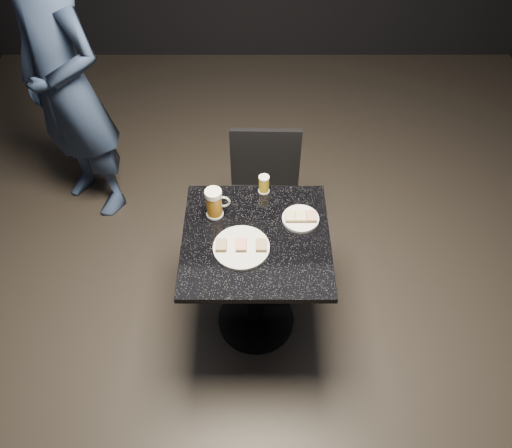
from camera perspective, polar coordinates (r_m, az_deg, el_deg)
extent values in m
plane|color=black|center=(2.96, 0.00, -10.94)|extent=(6.00, 6.00, 0.00)
cylinder|color=silver|center=(2.30, -1.69, -2.69)|extent=(0.26, 0.26, 0.01)
cylinder|color=white|center=(2.43, 5.11, 0.61)|extent=(0.18, 0.18, 0.01)
imported|color=navy|center=(3.22, -20.93, 14.52)|extent=(0.80, 0.73, 1.83)
cylinder|color=black|center=(2.95, 0.00, -10.82)|extent=(0.44, 0.44, 0.03)
cylinder|color=black|center=(2.65, 0.00, -6.80)|extent=(0.10, 0.10, 0.69)
cube|color=black|center=(2.36, 0.00, -1.74)|extent=(0.70, 0.70, 0.03)
cylinder|color=silver|center=(2.45, -4.71, 1.19)|extent=(0.08, 0.08, 0.01)
cylinder|color=#C07D1F|center=(2.41, -4.80, 2.24)|extent=(0.08, 0.08, 0.12)
cylinder|color=white|center=(2.36, -4.92, 3.50)|extent=(0.08, 0.08, 0.03)
torus|color=silver|center=(2.41, -3.76, 2.56)|extent=(0.07, 0.01, 0.07)
cylinder|color=silver|center=(2.56, 0.90, 3.84)|extent=(0.06, 0.06, 0.01)
cylinder|color=gold|center=(2.53, 0.91, 4.56)|extent=(0.05, 0.05, 0.08)
cylinder|color=silver|center=(2.50, 0.93, 5.32)|extent=(0.05, 0.05, 0.01)
cube|color=black|center=(2.89, 0.97, 1.83)|extent=(0.41, 0.41, 0.04)
cylinder|color=black|center=(2.97, -2.42, -3.63)|extent=(0.03, 0.03, 0.43)
cylinder|color=black|center=(2.97, 4.16, -3.74)|extent=(0.03, 0.03, 0.43)
cylinder|color=black|center=(3.19, -2.11, 1.17)|extent=(0.03, 0.03, 0.43)
cylinder|color=black|center=(3.19, 4.01, 1.07)|extent=(0.03, 0.03, 0.43)
cube|color=black|center=(2.88, 1.07, 7.53)|extent=(0.40, 0.04, 0.40)
cube|color=#4C3521|center=(2.30, -3.98, -2.50)|extent=(0.05, 0.07, 0.01)
cube|color=#8C7251|center=(2.29, -4.00, -2.35)|extent=(0.05, 0.07, 0.01)
cube|color=#4C3521|center=(2.29, -1.69, -2.51)|extent=(0.05, 0.07, 0.01)
cube|color=tan|center=(2.29, -1.70, -2.35)|extent=(0.05, 0.07, 0.01)
cube|color=#4C3521|center=(2.29, 0.60, -2.51)|extent=(0.05, 0.07, 0.01)
cube|color=#8C7251|center=(2.29, 0.60, -2.36)|extent=(0.05, 0.07, 0.01)
cube|color=#4C3521|center=(2.42, 3.94, 0.80)|extent=(0.05, 0.07, 0.01)
cube|color=beige|center=(2.41, 3.96, 0.96)|extent=(0.05, 0.07, 0.01)
cube|color=#4C3521|center=(2.42, 5.13, 0.80)|extent=(0.05, 0.07, 0.01)
cube|color=#D1D184|center=(2.41, 5.14, 0.96)|extent=(0.05, 0.07, 0.01)
cube|color=#4C3521|center=(2.43, 6.31, 0.80)|extent=(0.05, 0.07, 0.01)
cube|color=tan|center=(2.42, 6.32, 0.95)|extent=(0.05, 0.07, 0.01)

